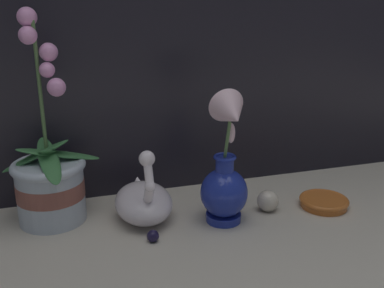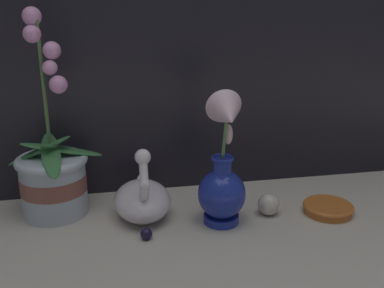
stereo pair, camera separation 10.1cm
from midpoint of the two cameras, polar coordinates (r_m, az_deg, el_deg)
name	(u,v)px [view 2 (the right image)]	position (r m, az deg, el deg)	size (l,w,h in m)	color
ground_plane	(207,241)	(0.96, 5.01, -12.25)	(2.80, 2.80, 0.00)	#BCB2A3
orchid_potted_plant	(53,173)	(1.06, -14.66, -3.70)	(0.22, 0.21, 0.47)	#B2BCCC
swan_figurine	(142,198)	(1.03, -3.55, -6.89)	(0.13, 0.20, 0.18)	white
blue_vase	(223,177)	(0.98, 6.93, -4.29)	(0.11, 0.13, 0.31)	navy
glass_sphere	(269,204)	(1.07, 12.43, -7.54)	(0.05, 0.05, 0.05)	beige
amber_dish	(328,208)	(1.12, 19.43, -7.69)	(0.12, 0.12, 0.02)	#C66628
glass_bauble	(146,234)	(0.95, -2.74, -11.39)	(0.03, 0.03, 0.03)	#191433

